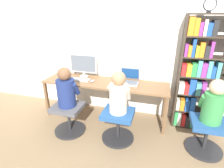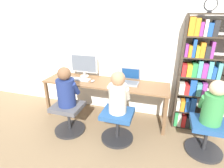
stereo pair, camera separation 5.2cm
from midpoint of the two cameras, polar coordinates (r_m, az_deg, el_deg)
The scene contains 15 objects.
ground_plane at distance 3.25m, azimuth -4.32°, elevation -13.03°, with size 14.00×14.00×0.00m, color #846B4C.
wall_back at distance 3.34m, azimuth -0.95°, elevation 12.26°, with size 10.00×0.05×2.60m.
desk at distance 3.19m, azimuth -2.79°, elevation -0.46°, with size 2.27×0.60×0.71m.
desktop_monitor at distance 3.42m, azimuth -9.79°, elevation 6.21°, with size 0.55×0.17×0.44m.
laptop at distance 3.13m, azimuth 5.10°, elevation 1.37°, with size 0.35×0.35×0.26m.
keyboard at distance 3.32m, azimuth -11.52°, elevation 1.50°, with size 0.45×0.14×0.03m.
computer_mouse_by_keyboard at distance 3.19m, azimuth -6.89°, elevation 0.96°, with size 0.06×0.11×0.03m.
office_chair_left at distance 3.03m, azimuth -14.40°, elevation -10.30°, with size 0.51×0.51×0.49m.
office_chair_right at distance 2.78m, azimuth 1.40°, elevation -12.79°, with size 0.51×0.51×0.49m.
person_at_monitor at distance 2.81m, azimuth -15.29°, elevation -1.66°, with size 0.35×0.30×0.63m.
person_at_laptop at distance 2.53m, azimuth 1.53°, elevation -3.34°, with size 0.32×0.29×0.64m.
bookshelf at distance 3.11m, azimuth 25.58°, elevation 1.93°, with size 0.74×0.30×1.87m.
desk_clock at distance 2.90m, azimuth 28.84°, elevation 21.70°, with size 0.17×0.03×0.19m.
office_chair_side at distance 2.88m, azimuth 28.00°, elevation -14.26°, with size 0.51×0.51×0.49m.
person_near_shelf at distance 2.65m, azimuth 29.83°, elevation -5.55°, with size 0.33×0.28×0.61m.
Camera 1 is at (0.94, -2.50, 1.85)m, focal length 28.00 mm.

